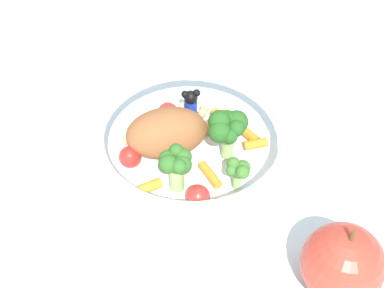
{
  "coord_description": "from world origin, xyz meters",
  "views": [
    {
      "loc": [
        -0.26,
        -0.33,
        0.46
      ],
      "look_at": [
        -0.01,
        0.01,
        0.02
      ],
      "focal_mm": 52.66,
      "sensor_mm": 36.0,
      "label": 1
    }
  ],
  "objects": [
    {
      "name": "food_container",
      "position": [
        -0.01,
        0.02,
        0.03
      ],
      "size": [
        0.21,
        0.21,
        0.07
      ],
      "color": "white",
      "rests_on": "ground_plane"
    },
    {
      "name": "loose_apple",
      "position": [
        -0.0,
        -0.19,
        0.04
      ],
      "size": [
        0.07,
        0.07,
        0.09
      ],
      "color": "#BC3828",
      "rests_on": "ground_plane"
    },
    {
      "name": "ground_plane",
      "position": [
        0.0,
        0.0,
        0.0
      ],
      "size": [
        2.4,
        2.4,
        0.0
      ],
      "primitive_type": "plane",
      "color": "silver"
    }
  ]
}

